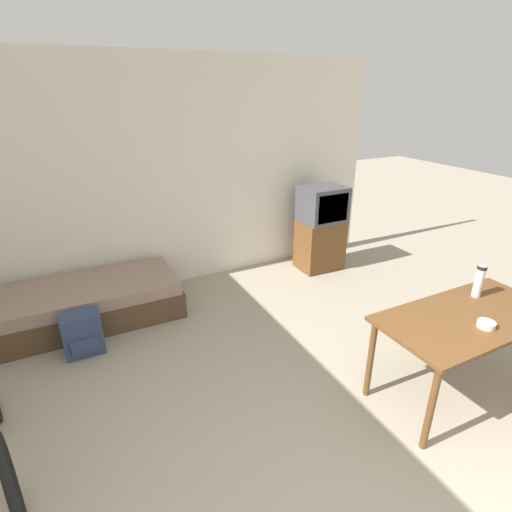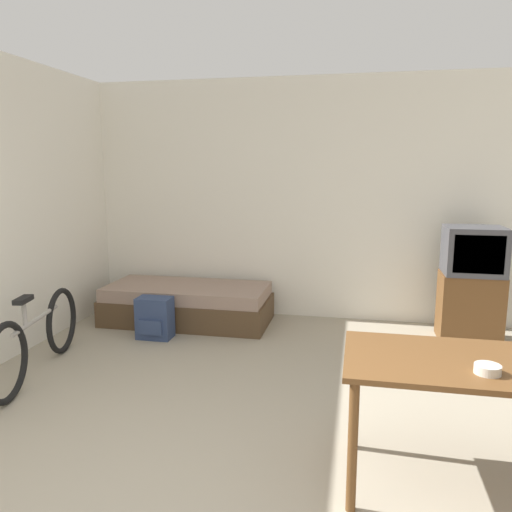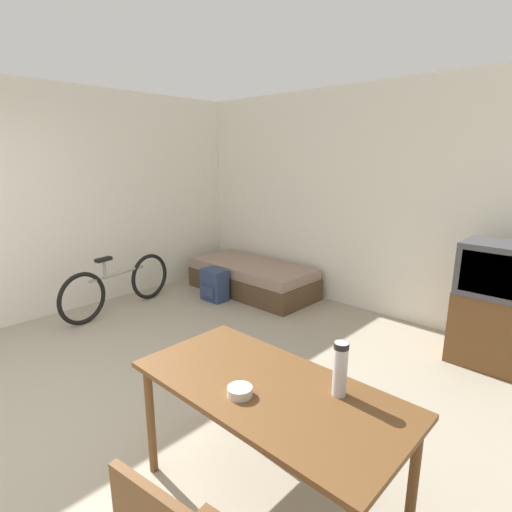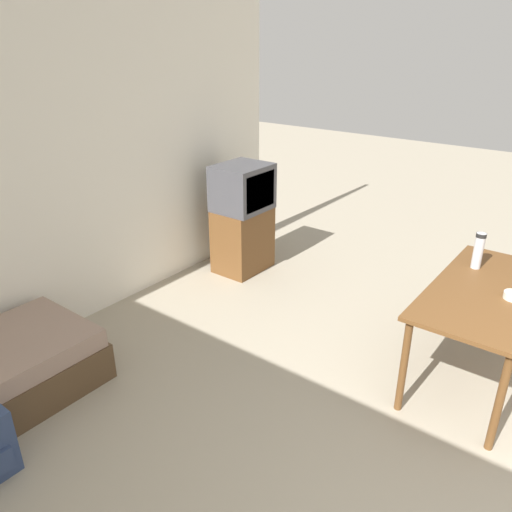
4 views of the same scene
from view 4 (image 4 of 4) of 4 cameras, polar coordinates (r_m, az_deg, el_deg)
wall_back at (r=4.24m, az=-23.72°, el=8.44°), size 5.59×0.06×2.70m
tv at (r=5.24m, az=-1.53°, el=4.35°), size 0.58×0.47×1.15m
dining_table at (r=3.84m, az=24.88°, el=-4.59°), size 1.45×0.71×0.73m
thermos_flask at (r=4.05m, az=24.10°, el=0.73°), size 0.07×0.07×0.28m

